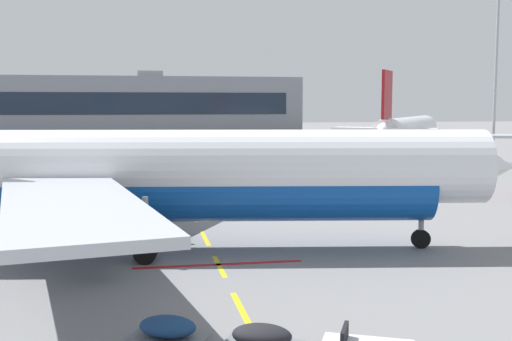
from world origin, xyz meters
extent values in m
plane|color=slate|center=(40.00, 40.00, 0.00)|extent=(400.00, 400.00, 0.00)
cube|color=yellow|center=(18.00, 15.41, 0.00)|extent=(0.24, 4.00, 0.01)
cube|color=yellow|center=(18.00, 21.64, 0.00)|extent=(0.24, 4.00, 0.01)
cube|color=yellow|center=(18.00, 27.95, 0.00)|extent=(0.24, 4.00, 0.01)
cube|color=yellow|center=(18.00, 34.95, 0.00)|extent=(0.24, 4.00, 0.01)
cube|color=yellow|center=(18.00, 40.90, 0.00)|extent=(0.24, 4.00, 0.01)
cube|color=yellow|center=(18.00, 47.01, 0.00)|extent=(0.24, 4.00, 0.01)
cube|color=yellow|center=(18.00, 53.32, 0.00)|extent=(0.24, 4.00, 0.01)
cube|color=yellow|center=(18.00, 60.75, 0.00)|extent=(0.24, 4.00, 0.01)
cube|color=yellow|center=(18.00, 68.10, 0.00)|extent=(0.24, 4.00, 0.01)
cube|color=yellow|center=(18.00, 74.07, 0.00)|extent=(0.24, 4.00, 0.01)
cube|color=yellow|center=(18.00, 81.24, 0.00)|extent=(0.24, 4.00, 0.01)
cube|color=yellow|center=(18.00, 88.16, 0.00)|extent=(0.24, 4.00, 0.01)
cube|color=#B21414|center=(18.00, 22.00, 0.00)|extent=(8.00, 0.40, 0.01)
cylinder|color=white|center=(17.05, 25.28, 4.30)|extent=(30.33, 8.37, 3.80)
cylinder|color=#0F479E|center=(17.05, 25.28, 3.26)|extent=(24.75, 7.21, 3.50)
cone|color=white|center=(31.92, 22.97, 4.30)|extent=(4.03, 4.22, 3.72)
cube|color=#192333|center=(30.88, 23.13, 4.97)|extent=(2.02, 3.06, 0.60)
cube|color=#B7BCC6|center=(14.42, 34.29, 3.83)|extent=(12.25, 17.26, 0.36)
cube|color=#B7BCC6|center=(11.81, 17.49, 3.83)|extent=(7.81, 17.59, 0.36)
cylinder|color=#4C4F54|center=(13.81, 31.35, 2.38)|extent=(3.48, 2.57, 2.10)
cylinder|color=black|center=(15.40, 31.10, 2.38)|extent=(0.39, 1.78, 1.79)
cylinder|color=#4C4F54|center=(12.13, 20.48, 2.38)|extent=(3.48, 2.57, 2.10)
cylinder|color=black|center=(13.71, 20.23, 2.38)|extent=(0.39, 1.78, 1.79)
cylinder|color=gray|center=(28.81, 23.45, 1.83)|extent=(0.28, 0.28, 2.67)
cylinder|color=black|center=(28.81, 23.45, 0.50)|extent=(1.02, 0.43, 0.99)
cylinder|color=gray|center=(15.47, 28.16, 1.86)|extent=(0.28, 0.28, 2.61)
cylinder|color=black|center=(15.52, 28.50, 0.55)|extent=(1.14, 0.51, 1.10)
cylinder|color=black|center=(15.42, 27.81, 0.55)|extent=(1.14, 0.51, 1.10)
cylinder|color=gray|center=(14.67, 23.02, 1.86)|extent=(0.28, 0.28, 2.61)
cylinder|color=black|center=(14.72, 23.36, 0.55)|extent=(1.14, 0.51, 1.10)
cylinder|color=black|center=(14.62, 22.67, 0.55)|extent=(1.14, 0.51, 1.10)
cylinder|color=white|center=(49.83, 72.93, 3.98)|extent=(18.67, 24.92, 3.51)
cylinder|color=maroon|center=(49.83, 72.93, 3.01)|extent=(15.51, 20.49, 3.23)
cone|color=white|center=(57.72, 84.39, 3.98)|extent=(4.67, 4.62, 3.44)
cone|color=white|center=(41.57, 60.94, 4.41)|extent=(4.66, 4.89, 2.99)
cube|color=#192333|center=(57.17, 83.59, 4.59)|extent=(3.01, 2.71, 0.55)
cube|color=maroon|center=(42.49, 62.27, 8.51)|extent=(2.58, 3.54, 5.55)
cube|color=white|center=(39.68, 63.41, 4.68)|extent=(6.55, 5.79, 0.22)
cube|color=white|center=(44.56, 60.06, 4.68)|extent=(6.55, 5.79, 0.22)
cube|color=#B7BCC6|center=(41.27, 74.36, 3.54)|extent=(12.86, 15.31, 0.33)
cube|color=#B7BCC6|center=(54.22, 65.45, 3.54)|extent=(16.33, 8.42, 0.33)
cylinder|color=#4C4F54|center=(43.48, 72.67, 2.20)|extent=(3.28, 3.54, 1.94)
cylinder|color=black|center=(44.31, 73.89, 2.20)|extent=(1.42, 1.03, 1.65)
cylinder|color=#4C4F54|center=(51.85, 66.91, 2.20)|extent=(3.28, 3.54, 1.94)
cylinder|color=black|center=(52.69, 68.13, 2.20)|extent=(1.42, 1.03, 1.65)
cylinder|color=gray|center=(56.07, 82.00, 1.69)|extent=(0.26, 0.26, 2.46)
cylinder|color=black|center=(56.07, 82.00, 0.46)|extent=(0.73, 0.90, 0.92)
cylinder|color=gray|center=(46.80, 72.77, 1.72)|extent=(0.26, 0.26, 2.41)
cylinder|color=black|center=(46.53, 72.96, 0.51)|extent=(0.84, 1.02, 1.02)
cylinder|color=black|center=(47.07, 72.59, 0.51)|extent=(0.84, 1.02, 1.02)
cylinder|color=gray|center=(50.76, 70.05, 1.72)|extent=(0.26, 0.26, 2.41)
cylinder|color=black|center=(50.49, 70.23, 0.51)|extent=(0.84, 1.02, 1.02)
cylinder|color=black|center=(51.03, 69.86, 0.51)|extent=(0.84, 1.02, 1.02)
cube|color=black|center=(20.12, 9.82, 0.86)|extent=(0.58, 1.07, 0.56)
ellipsoid|color=black|center=(17.90, 10.86, 0.66)|extent=(2.16, 1.86, 0.64)
cylinder|color=black|center=(18.18, 11.47, 0.22)|extent=(0.46, 0.31, 0.44)
cube|color=slate|center=(15.18, 12.12, 0.28)|extent=(2.81, 2.37, 0.12)
ellipsoid|color=navy|center=(15.18, 12.12, 0.66)|extent=(2.16, 1.86, 0.64)
cylinder|color=black|center=(15.46, 12.74, 0.22)|extent=(0.46, 0.31, 0.44)
cylinder|color=slate|center=(59.65, 68.44, 0.30)|extent=(0.70, 0.70, 0.60)
cylinder|color=#9EA0A5|center=(59.65, 68.44, 11.48)|extent=(0.36, 0.36, 22.96)
cube|color=gray|center=(2.69, 150.24, 6.84)|extent=(99.93, 22.65, 13.67)
cube|color=#192333|center=(2.69, 138.85, 7.52)|extent=(91.93, 0.12, 4.92)
cube|color=gray|center=(17.68, 150.24, 14.47)|extent=(6.00, 5.00, 1.60)
camera|label=1|loc=(14.36, -7.20, 7.52)|focal=44.91mm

